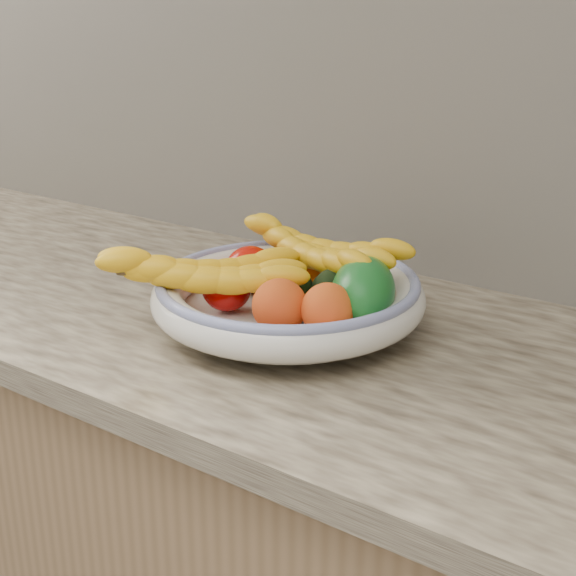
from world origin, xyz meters
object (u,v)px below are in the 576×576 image
Objects in this scene: banana_bunch_back at (316,256)px; banana_bunch_front at (203,279)px; green_mango at (363,292)px; fruit_bowl at (288,296)px.

banana_bunch_back is 1.03× the size of banana_bunch_front.
green_mango is 0.22m from banana_bunch_front.
fruit_bowl is 0.12m from green_mango.
banana_bunch_front is at bearing -133.24° from fruit_bowl.
banana_bunch_front is (-0.20, -0.10, 0.01)m from green_mango.
fruit_bowl is 2.93× the size of green_mango.
fruit_bowl is 1.28× the size of banana_bunch_front.
fruit_bowl is at bearing -77.27° from banana_bunch_back.
green_mango is at bearing -17.19° from banana_bunch_front.
banana_bunch_back is at bearing 121.98° from green_mango.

